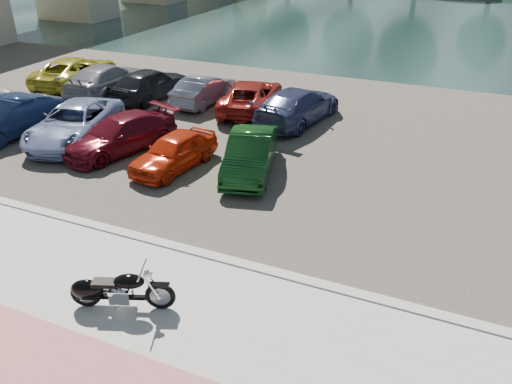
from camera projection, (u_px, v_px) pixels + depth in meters
ground at (162, 305)px, 11.24m from camera, size 200.00×200.00×0.00m
promenade at (136, 333)px, 10.41m from camera, size 60.00×6.00×0.10m
kerb at (205, 255)px, 12.82m from camera, size 60.00×0.30×0.14m
parking_lot at (311, 136)px, 20.12m from camera, size 60.00×18.00×0.04m
river at (412, 22)px, 43.57m from camera, size 120.00×40.00×0.00m
motorcycle at (112, 290)px, 10.84m from camera, size 2.23×1.09×1.05m
car_1 at (10, 118)px, 19.76m from camera, size 1.74×4.56×1.48m
car_2 at (74, 123)px, 19.38m from camera, size 3.51×5.50×1.41m
car_3 at (120, 134)px, 18.50m from camera, size 3.20×4.87×1.31m
car_4 at (174, 151)px, 17.20m from camera, size 1.97×3.80×1.24m
car_5 at (250, 154)px, 16.85m from camera, size 2.47×4.36×1.36m
car_6 at (76, 71)px, 26.01m from camera, size 3.18×5.63×1.48m
car_7 at (107, 79)px, 24.64m from camera, size 2.39×5.25×1.49m
car_8 at (150, 84)px, 23.94m from camera, size 2.33×4.68×1.53m
car_9 at (204, 90)px, 23.44m from camera, size 1.58×4.04×1.31m
car_10 at (251, 96)px, 22.51m from camera, size 3.21×5.28×1.37m
car_11 at (298, 105)px, 21.20m from camera, size 2.85×5.28×1.45m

